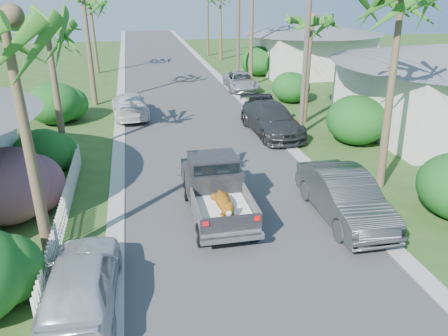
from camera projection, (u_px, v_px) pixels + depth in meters
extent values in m
plane|color=#2A4D1C|center=(278.00, 298.00, 11.57)|extent=(120.00, 120.00, 0.00)
cube|color=#38383A|center=(177.00, 91.00, 34.13)|extent=(8.00, 100.00, 0.02)
cube|color=#A5A39E|center=(121.00, 93.00, 33.31)|extent=(0.60, 100.00, 0.06)
cube|color=#A5A39E|center=(231.00, 88.00, 34.93)|extent=(0.60, 100.00, 0.06)
cylinder|color=black|center=(201.00, 235.00, 13.78)|extent=(0.28, 0.76, 0.76)
cylinder|color=black|center=(253.00, 229.00, 14.10)|extent=(0.28, 0.76, 0.76)
cylinder|color=black|center=(188.00, 191.00, 16.71)|extent=(0.28, 0.76, 0.76)
cylinder|color=black|center=(231.00, 187.00, 17.03)|extent=(0.28, 0.76, 0.76)
cube|color=slate|center=(224.00, 216.00, 14.43)|extent=(1.90, 2.40, 0.24)
cube|color=slate|center=(196.00, 208.00, 14.11)|extent=(0.06, 2.40, 0.55)
cube|color=slate|center=(251.00, 203.00, 14.46)|extent=(0.06, 2.40, 0.55)
cube|color=black|center=(231.00, 224.00, 13.23)|extent=(1.92, 0.08, 0.52)
cube|color=silver|center=(232.00, 239.00, 13.26)|extent=(1.98, 0.18, 0.18)
cube|color=red|center=(206.00, 224.00, 12.99)|extent=(0.18, 0.05, 0.14)
cube|color=red|center=(257.00, 218.00, 13.29)|extent=(0.18, 0.05, 0.14)
cube|color=black|center=(213.00, 181.00, 15.93)|extent=(1.94, 1.65, 1.10)
cube|color=black|center=(213.00, 163.00, 15.65)|extent=(1.70, 1.35, 0.55)
cube|color=black|center=(217.00, 171.00, 15.06)|extent=(1.60, 0.05, 0.45)
cube|color=black|center=(207.00, 172.00, 17.12)|extent=(1.94, 1.20, 0.80)
cube|color=white|center=(224.00, 210.00, 14.35)|extent=(1.70, 2.10, 0.16)
ellipsoid|color=orange|center=(223.00, 201.00, 14.33)|extent=(0.48, 1.25, 0.43)
sphere|color=orange|center=(228.00, 209.00, 13.62)|extent=(0.40, 0.40, 0.40)
ellipsoid|color=white|center=(223.00, 204.00, 14.37)|extent=(0.32, 0.86, 0.18)
imported|color=#303335|center=(344.00, 197.00, 15.24)|extent=(1.82, 5.11, 1.68)
imported|color=#282A2D|center=(272.00, 119.00, 24.08)|extent=(2.63, 5.77, 1.64)
imported|color=black|center=(265.00, 107.00, 27.12)|extent=(1.92, 4.11, 1.36)
imported|color=#B0B1B7|center=(241.00, 81.00, 34.38)|extent=(2.45, 4.92, 1.34)
imported|color=silver|center=(81.00, 282.00, 10.97)|extent=(2.00, 4.57, 1.53)
imported|color=silver|center=(130.00, 105.00, 27.24)|extent=(2.44, 5.27, 1.49)
cone|color=brown|center=(30.00, 152.00, 11.75)|extent=(0.36, 0.71, 7.01)
cone|color=brown|center=(56.00, 93.00, 19.92)|extent=(0.36, 0.61, 6.21)
cone|color=brown|center=(89.00, 45.00, 28.75)|extent=(0.36, 0.36, 8.00)
cone|color=brown|center=(94.00, 38.00, 39.78)|extent=(0.36, 0.75, 6.51)
cone|color=brown|center=(390.00, 96.00, 16.72)|extent=(0.36, 0.73, 7.51)
cone|color=brown|center=(308.00, 73.00, 25.19)|extent=(0.36, 0.54, 6.01)
cone|color=brown|center=(252.00, 34.00, 34.62)|extent=(0.36, 0.36, 8.20)
cone|color=brown|center=(221.00, 28.00, 47.58)|extent=(0.36, 0.63, 6.81)
ellipsoid|color=#A8186B|center=(9.00, 185.00, 15.01)|extent=(3.00, 3.30, 2.60)
ellipsoid|color=#124217|center=(42.00, 152.00, 18.81)|extent=(2.40, 2.64, 2.00)
ellipsoid|color=#124217|center=(54.00, 103.00, 25.84)|extent=(3.20, 3.52, 2.40)
ellipsoid|color=#124217|center=(356.00, 120.00, 22.48)|extent=(3.00, 3.30, 2.50)
ellipsoid|color=#124217|center=(291.00, 87.00, 30.63)|extent=(2.60, 2.86, 2.10)
ellipsoid|color=#124217|center=(258.00, 61.00, 39.65)|extent=(3.20, 3.52, 2.60)
cube|color=white|center=(65.00, 208.00, 15.21)|extent=(0.10, 11.00, 1.00)
cube|color=silver|center=(435.00, 98.00, 24.12)|extent=(8.00, 9.00, 3.80)
cone|color=#595B60|center=(444.00, 54.00, 23.19)|extent=(6.48, 6.48, 1.00)
cube|color=silver|center=(311.00, 54.00, 40.40)|extent=(9.00, 8.00, 3.60)
cone|color=#595B60|center=(312.00, 28.00, 39.51)|extent=(6.48, 6.48, 1.00)
cylinder|color=brown|center=(306.00, 51.00, 22.62)|extent=(0.26, 0.26, 9.00)
cylinder|color=brown|center=(238.00, 27.00, 36.16)|extent=(0.26, 0.26, 9.00)
cylinder|color=brown|center=(208.00, 15.00, 49.70)|extent=(0.26, 0.26, 9.00)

